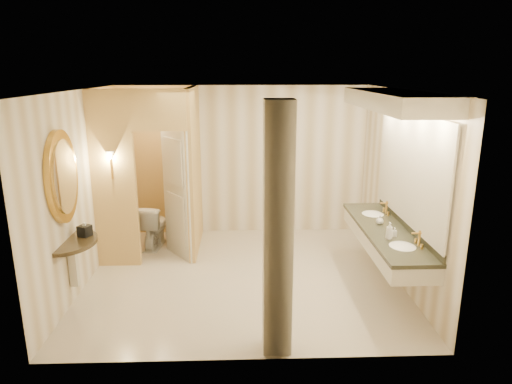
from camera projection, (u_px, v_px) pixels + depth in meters
The scene contains 16 objects.
floor at pixel (243, 276), 6.76m from camera, with size 4.50×4.50×0.00m, color beige.
ceiling at pixel (242, 90), 6.05m from camera, with size 4.50×4.50×0.00m, color silver.
wall_back at pixel (242, 161), 8.33m from camera, with size 4.50×0.02×2.70m, color silver.
wall_front at pixel (244, 240), 4.47m from camera, with size 4.50×0.02×2.70m, color silver.
wall_left at pixel (81, 190), 6.33m from camera, with size 0.02×4.00×2.70m, color silver.
wall_right at pixel (401, 187), 6.48m from camera, with size 0.02×4.00×2.70m, color silver.
toilet_closet at pixel (171, 172), 7.29m from camera, with size 1.50×1.55×2.70m.
wall_sconce at pixel (111, 157), 6.65m from camera, with size 0.14×0.14×0.42m.
vanity at pixel (393, 174), 6.01m from camera, with size 0.75×2.58×2.09m.
console_shelf at pixel (65, 205), 5.66m from camera, with size 0.89×0.89×1.90m.
pillar at pixel (278, 233), 4.68m from camera, with size 0.30×0.30×2.70m, color beige.
tissue_box at pixel (85, 231), 5.91m from camera, with size 0.14×0.14×0.14m, color black.
toilet at pixel (153, 226), 7.80m from camera, with size 0.43×0.75×0.76m, color white.
soap_bottle_a at pixel (394, 232), 5.90m from camera, with size 0.05×0.05×0.12m, color beige.
soap_bottle_b at pixel (380, 220), 6.36m from camera, with size 0.10×0.10×0.13m, color silver.
soap_bottle_c at pixel (389, 231), 5.79m from camera, with size 0.09×0.09×0.22m, color #C6B28C.
Camera 1 is at (-0.03, -6.20, 2.97)m, focal length 32.00 mm.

